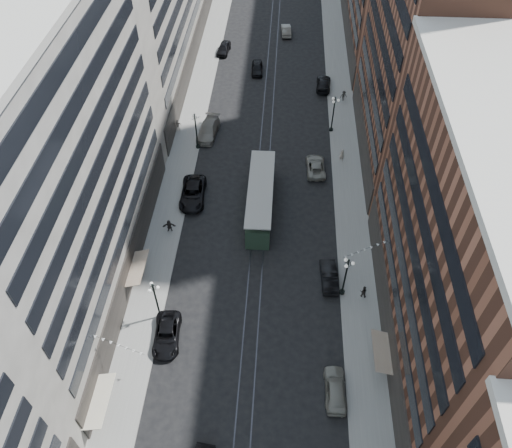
% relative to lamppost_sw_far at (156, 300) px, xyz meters
% --- Properties ---
extents(ground, '(220.00, 220.00, 0.00)m').
position_rel_lamppost_sw_far_xyz_m(ground, '(9.20, 32.00, -3.10)').
color(ground, black).
rests_on(ground, ground).
extents(sidewalk_west, '(4.00, 180.00, 0.15)m').
position_rel_lamppost_sw_far_xyz_m(sidewalk_west, '(-1.80, 42.00, -3.02)').
color(sidewalk_west, gray).
rests_on(sidewalk_west, ground).
extents(sidewalk_east, '(4.00, 180.00, 0.15)m').
position_rel_lamppost_sw_far_xyz_m(sidewalk_east, '(20.20, 42.00, -3.02)').
color(sidewalk_east, gray).
rests_on(sidewalk_east, ground).
extents(rail_west, '(0.12, 180.00, 0.02)m').
position_rel_lamppost_sw_far_xyz_m(rail_west, '(8.50, 42.00, -3.09)').
color(rail_west, '#2D2D33').
rests_on(rail_west, ground).
extents(rail_east, '(0.12, 180.00, 0.02)m').
position_rel_lamppost_sw_far_xyz_m(rail_east, '(9.90, 42.00, -3.09)').
color(rail_east, '#2D2D33').
rests_on(rail_east, ground).
extents(building_west_mid, '(8.00, 36.00, 28.00)m').
position_rel_lamppost_sw_far_xyz_m(building_west_mid, '(-7.80, 5.00, 10.90)').
color(building_west_mid, '#ACA699').
rests_on(building_west_mid, ground).
extents(building_east_mid, '(8.00, 30.00, 24.00)m').
position_rel_lamppost_sw_far_xyz_m(building_east_mid, '(26.20, -0.00, 8.90)').
color(building_east_mid, brown).
rests_on(building_east_mid, ground).
extents(lamppost_sw_far, '(1.03, 1.14, 5.52)m').
position_rel_lamppost_sw_far_xyz_m(lamppost_sw_far, '(0.00, 0.00, 0.00)').
color(lamppost_sw_far, black).
rests_on(lamppost_sw_far, sidewalk_west).
extents(lamppost_sw_mid, '(1.03, 1.14, 5.52)m').
position_rel_lamppost_sw_far_xyz_m(lamppost_sw_mid, '(0.00, 27.00, 0.00)').
color(lamppost_sw_mid, black).
rests_on(lamppost_sw_mid, sidewalk_west).
extents(lamppost_se_far, '(1.03, 1.14, 5.52)m').
position_rel_lamppost_sw_far_xyz_m(lamppost_se_far, '(18.40, 4.00, 0.00)').
color(lamppost_se_far, black).
rests_on(lamppost_se_far, sidewalk_east).
extents(lamppost_se_mid, '(1.03, 1.14, 5.52)m').
position_rel_lamppost_sw_far_xyz_m(lamppost_se_mid, '(18.40, 32.00, 0.00)').
color(lamppost_se_mid, black).
rests_on(lamppost_se_mid, sidewalk_east).
extents(streetcar, '(2.93, 13.22, 3.66)m').
position_rel_lamppost_sw_far_xyz_m(streetcar, '(9.20, 15.87, -1.41)').
color(streetcar, '#253B2A').
rests_on(streetcar, ground).
extents(car_2, '(2.84, 5.47, 1.47)m').
position_rel_lamppost_sw_far_xyz_m(car_2, '(1.16, -2.38, -2.36)').
color(car_2, black).
rests_on(car_2, ground).
extents(car_4, '(1.96, 4.71, 1.60)m').
position_rel_lamppost_sw_far_xyz_m(car_4, '(17.16, -6.90, -2.30)').
color(car_4, gray).
rests_on(car_4, ground).
extents(pedestrian_2, '(0.89, 0.51, 1.80)m').
position_rel_lamppost_sw_far_xyz_m(pedestrian_2, '(-3.30, 6.48, -2.04)').
color(pedestrian_2, black).
rests_on(pedestrian_2, sidewalk_west).
extents(car_7, '(3.14, 6.41, 1.75)m').
position_rel_lamppost_sw_far_xyz_m(car_7, '(0.80, 17.21, -2.22)').
color(car_7, black).
rests_on(car_7, ground).
extents(car_8, '(3.12, 6.24, 1.74)m').
position_rel_lamppost_sw_far_xyz_m(car_8, '(1.08, 30.08, -2.23)').
color(car_8, slate).
rests_on(car_8, ground).
extents(car_9, '(2.38, 4.81, 1.58)m').
position_rel_lamppost_sw_far_xyz_m(car_9, '(0.80, 53.33, -2.31)').
color(car_9, black).
rests_on(car_9, ground).
extents(car_10, '(1.89, 4.75, 1.54)m').
position_rel_lamppost_sw_far_xyz_m(car_10, '(17.06, 5.62, -2.33)').
color(car_10, black).
rests_on(car_10, ground).
extents(car_11, '(2.62, 5.22, 1.42)m').
position_rel_lamppost_sw_far_xyz_m(car_11, '(16.00, 23.37, -2.39)').
color(car_11, gray).
rests_on(car_11, ground).
extents(car_12, '(2.45, 5.40, 1.53)m').
position_rel_lamppost_sw_far_xyz_m(car_12, '(17.60, 43.25, -2.33)').
color(car_12, black).
rests_on(car_12, ground).
extents(car_13, '(1.99, 4.55, 1.53)m').
position_rel_lamppost_sw_far_xyz_m(car_13, '(6.92, 47.23, -2.33)').
color(car_13, black).
rests_on(car_13, ground).
extents(car_14, '(1.97, 4.79, 1.54)m').
position_rel_lamppost_sw_far_xyz_m(car_14, '(11.40, 60.63, -2.32)').
color(car_14, '#68665D').
rests_on(car_14, ground).
extents(pedestrian_5, '(1.55, 0.62, 1.63)m').
position_rel_lamppost_sw_far_xyz_m(pedestrian_5, '(-1.09, 11.58, -2.13)').
color(pedestrian_5, black).
rests_on(pedestrian_5, sidewalk_west).
extents(pedestrian_6, '(1.07, 0.54, 1.76)m').
position_rel_lamppost_sw_far_xyz_m(pedestrian_6, '(-3.30, 30.65, -2.06)').
color(pedestrian_6, '#AFA191').
rests_on(pedestrian_6, sidewalk_west).
extents(pedestrian_7, '(0.83, 0.58, 1.56)m').
position_rel_lamppost_sw_far_xyz_m(pedestrian_7, '(20.50, 3.74, -2.16)').
color(pedestrian_7, black).
rests_on(pedestrian_7, sidewalk_east).
extents(pedestrian_8, '(0.71, 0.49, 1.87)m').
position_rel_lamppost_sw_far_xyz_m(pedestrian_8, '(19.48, 25.49, -2.01)').
color(pedestrian_8, '#A09685').
rests_on(pedestrian_8, sidewalk_east).
extents(pedestrian_9, '(1.11, 0.66, 1.60)m').
position_rel_lamppost_sw_far_xyz_m(pedestrian_9, '(20.53, 39.69, -2.15)').
color(pedestrian_9, black).
rests_on(pedestrian_9, sidewalk_east).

